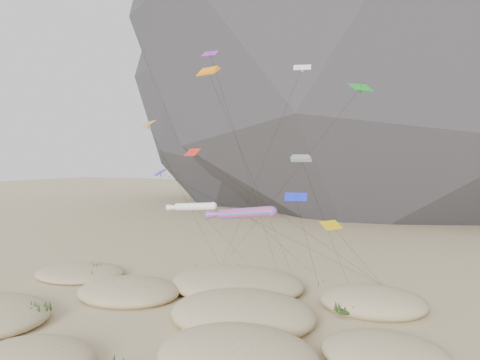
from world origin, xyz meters
name	(u,v)px	position (x,y,z in m)	size (l,w,h in m)	color
ground	(174,332)	(0.00, 0.00, 0.00)	(500.00, 500.00, 0.00)	#CCB789
dunes	(186,308)	(-1.56, 4.56, 0.68)	(51.85, 36.49, 3.66)	#CCB789
dune_grass	(190,309)	(-0.70, 3.87, 0.85)	(41.78, 29.78, 1.48)	black
kite_stakes	(280,276)	(1.82, 22.41, 0.15)	(26.68, 3.00, 0.30)	#3F2D1E
rainbow_tube_kite	(243,213)	(3.38, 7.47, 10.23)	(7.57, 20.01, 11.08)	#FF1A41
white_tube_kite	(192,207)	(-5.62, 12.50, 9.97)	(7.14, 12.89, 10.68)	white
orange_parafoil	(209,73)	(-3.94, 13.65, 25.72)	(7.70, 13.43, 26.53)	orange
multi_parafoil	(302,160)	(7.84, 12.63, 15.54)	(3.88, 11.94, 16.15)	#DD5B17
delta_kites	(243,141)	(1.34, 11.71, 17.60)	(26.78, 17.99, 28.48)	#179826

